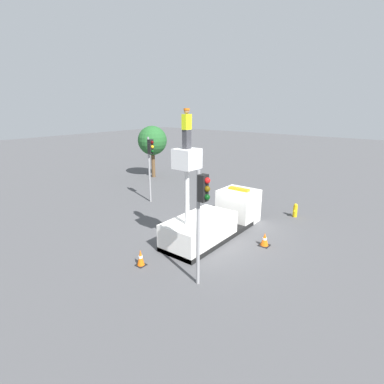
# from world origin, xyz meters

# --- Properties ---
(ground_plane) EXTENTS (120.00, 120.00, 0.00)m
(ground_plane) POSITION_xyz_m (0.00, 0.00, 0.00)
(ground_plane) COLOR #4C4C4F
(bucket_truck) EXTENTS (6.93, 2.18, 5.01)m
(bucket_truck) POSITION_xyz_m (0.45, 0.00, 0.88)
(bucket_truck) COLOR black
(bucket_truck) RESTS_ON ground
(worker) EXTENTS (0.40, 0.26, 1.75)m
(worker) POSITION_xyz_m (-1.95, 0.00, 5.89)
(worker) COLOR #38383D
(worker) RESTS_ON bucket_truck
(traffic_light_pole) EXTENTS (0.34, 0.57, 4.66)m
(traffic_light_pole) POSITION_xyz_m (-3.90, -2.29, 3.31)
(traffic_light_pole) COLOR gray
(traffic_light_pole) RESTS_ON ground
(traffic_light_across) EXTENTS (0.34, 0.57, 4.74)m
(traffic_light_across) POSITION_xyz_m (2.38, 6.89, 3.36)
(traffic_light_across) COLOR gray
(traffic_light_across) RESTS_ON ground
(fire_hydrant) EXTENTS (0.51, 0.27, 0.89)m
(fire_hydrant) POSITION_xyz_m (5.89, -2.50, 0.43)
(fire_hydrant) COLOR gold
(fire_hydrant) RESTS_ON ground
(traffic_cone_rear) EXTENTS (0.41, 0.41, 0.77)m
(traffic_cone_rear) POSITION_xyz_m (-4.36, 0.70, 0.36)
(traffic_cone_rear) COLOR black
(traffic_cone_rear) RESTS_ON ground
(traffic_cone_curbside) EXTENTS (0.51, 0.51, 0.70)m
(traffic_cone_curbside) POSITION_xyz_m (0.87, -2.77, 0.33)
(traffic_cone_curbside) COLOR black
(traffic_cone_curbside) RESTS_ON ground
(tree_left_bg) EXTENTS (2.79, 2.79, 5.00)m
(tree_left_bg) POSITION_xyz_m (8.11, 12.52, 3.57)
(tree_left_bg) COLOR brown
(tree_left_bg) RESTS_ON ground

